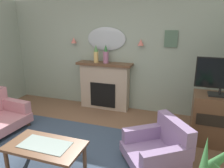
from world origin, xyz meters
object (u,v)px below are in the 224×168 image
object	(u,v)px
fireplace	(105,86)
wall_mirror	(106,39)
framed_picture	(171,39)
wall_sconce_left	(74,40)
wall_sconce_right	(141,42)
mantel_vase_left	(96,54)
coffee_table	(45,148)
tv_flatscreen	(222,76)
tv_cabinet	(215,119)
armchair_by_coffee_table	(159,147)
mantel_vase_right	(106,55)

from	to	relation	value
fireplace	wall_mirror	distance (m)	1.15
wall_mirror	framed_picture	xyz separation A→B (m)	(1.50, 0.01, 0.04)
wall_sconce_left	wall_sconce_right	distance (m)	1.70
mantel_vase_left	wall_sconce_right	distance (m)	1.10
framed_picture	coffee_table	size ratio (longest dim) A/B	0.33
wall_sconce_left	framed_picture	world-z (taller)	framed_picture
mantel_vase_left	wall_mirror	distance (m)	0.44
wall_sconce_left	tv_flatscreen	bearing A→B (deg)	-16.84
mantel_vase_left	framed_picture	bearing A→B (deg)	6.04
mantel_vase_left	tv_cabinet	xyz separation A→B (m)	(2.63, -0.85, -0.91)
wall_mirror	wall_sconce_right	bearing A→B (deg)	-3.37
armchair_by_coffee_table	tv_flatscreen	world-z (taller)	tv_flatscreen
wall_sconce_left	wall_sconce_right	bearing A→B (deg)	0.00
wall_sconce_right	tv_flatscreen	world-z (taller)	wall_sconce_right
framed_picture	tv_cabinet	distance (m)	1.90
wall_sconce_right	mantel_vase_left	bearing A→B (deg)	-173.48
tv_flatscreen	coffee_table	bearing A→B (deg)	-145.44
fireplace	coffee_table	bearing A→B (deg)	-88.61
wall_mirror	armchair_by_coffee_table	size ratio (longest dim) A/B	0.85
mantel_vase_left	mantel_vase_right	bearing A→B (deg)	0.00
framed_picture	armchair_by_coffee_table	distance (m)	2.46
wall_mirror	coffee_table	distance (m)	2.99
mantel_vase_left	framed_picture	xyz separation A→B (m)	(1.70, 0.18, 0.39)
framed_picture	tv_cabinet	size ratio (longest dim) A/B	0.40
mantel_vase_left	tv_flatscreen	distance (m)	2.78
tv_flatscreen	armchair_by_coffee_table	bearing A→B (deg)	-132.28
armchair_by_coffee_table	tv_flatscreen	bearing A→B (deg)	47.72
coffee_table	tv_flatscreen	distance (m)	3.01
wall_mirror	coffee_table	size ratio (longest dim) A/B	0.87
mantel_vase_left	mantel_vase_right	world-z (taller)	mantel_vase_right
wall_sconce_left	wall_sconce_right	world-z (taller)	same
wall_mirror	wall_sconce_left	size ratio (longest dim) A/B	6.86
fireplace	wall_sconce_right	bearing A→B (deg)	6.16
armchair_by_coffee_table	tv_flatscreen	size ratio (longest dim) A/B	1.35
wall_sconce_right	armchair_by_coffee_table	distance (m)	2.47
mantel_vase_right	tv_cabinet	size ratio (longest dim) A/B	0.49
framed_picture	tv_cabinet	xyz separation A→B (m)	(0.93, -1.03, -1.30)
mantel_vase_left	wall_mirror	bearing A→B (deg)	40.36
wall_sconce_right	tv_cabinet	xyz separation A→B (m)	(1.58, -0.97, -1.21)
wall_sconce_left	framed_picture	bearing A→B (deg)	1.46
framed_picture	mantel_vase_right	bearing A→B (deg)	-172.92
mantel_vase_left	wall_sconce_left	world-z (taller)	wall_sconce_left
mantel_vase_right	tv_flatscreen	size ratio (longest dim) A/B	0.52
tv_flatscreen	wall_sconce_right	bearing A→B (deg)	147.88
mantel_vase_left	framed_picture	world-z (taller)	framed_picture
tv_cabinet	wall_sconce_left	bearing A→B (deg)	163.49
wall_mirror	tv_cabinet	bearing A→B (deg)	-22.80
coffee_table	armchair_by_coffee_table	size ratio (longest dim) A/B	0.97
mantel_vase_right	wall_sconce_left	world-z (taller)	wall_sconce_left
coffee_table	tv_cabinet	xyz separation A→B (m)	(2.37, 1.65, 0.07)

